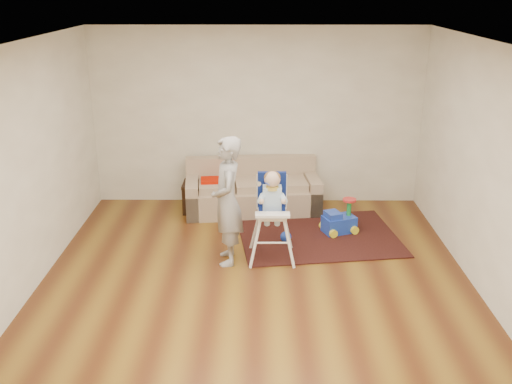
{
  "coord_description": "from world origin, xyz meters",
  "views": [
    {
      "loc": [
        0.05,
        -5.76,
        3.26
      ],
      "look_at": [
        0.0,
        0.4,
        1.0
      ],
      "focal_mm": 40.0,
      "sensor_mm": 36.0,
      "label": 1
    }
  ],
  "objects_px": {
    "sofa": "(253,187)",
    "adult": "(227,201)",
    "ride_on_toy": "(339,216)",
    "high_chair": "(272,217)",
    "side_table": "(198,197)",
    "toy_ball": "(286,237)"
  },
  "relations": [
    {
      "from": "sofa",
      "to": "adult",
      "type": "bearing_deg",
      "value": -105.43
    },
    {
      "from": "ride_on_toy",
      "to": "adult",
      "type": "height_order",
      "value": "adult"
    },
    {
      "from": "ride_on_toy",
      "to": "high_chair",
      "type": "bearing_deg",
      "value": -161.51
    },
    {
      "from": "sofa",
      "to": "side_table",
      "type": "bearing_deg",
      "value": 173.58
    },
    {
      "from": "side_table",
      "to": "ride_on_toy",
      "type": "bearing_deg",
      "value": -21.97
    },
    {
      "from": "sofa",
      "to": "side_table",
      "type": "distance_m",
      "value": 0.84
    },
    {
      "from": "toy_ball",
      "to": "adult",
      "type": "xyz_separation_m",
      "value": [
        -0.74,
        -0.52,
        0.71
      ]
    },
    {
      "from": "sofa",
      "to": "ride_on_toy",
      "type": "relative_size",
      "value": 4.37
    },
    {
      "from": "high_chair",
      "to": "side_table",
      "type": "bearing_deg",
      "value": 123.53
    },
    {
      "from": "high_chair",
      "to": "ride_on_toy",
      "type": "bearing_deg",
      "value": 39.1
    },
    {
      "from": "adult",
      "to": "toy_ball",
      "type": "bearing_deg",
      "value": 119.08
    },
    {
      "from": "ride_on_toy",
      "to": "adult",
      "type": "relative_size",
      "value": 0.3
    },
    {
      "from": "toy_ball",
      "to": "adult",
      "type": "distance_m",
      "value": 1.15
    },
    {
      "from": "sofa",
      "to": "side_table",
      "type": "relative_size",
      "value": 4.64
    },
    {
      "from": "toy_ball",
      "to": "sofa",
      "type": "bearing_deg",
      "value": 111.62
    },
    {
      "from": "ride_on_toy",
      "to": "high_chair",
      "type": "distance_m",
      "value": 1.27
    },
    {
      "from": "sofa",
      "to": "high_chair",
      "type": "xyz_separation_m",
      "value": [
        0.26,
        -1.59,
        0.17
      ]
    },
    {
      "from": "sofa",
      "to": "high_chair",
      "type": "height_order",
      "value": "high_chair"
    },
    {
      "from": "ride_on_toy",
      "to": "toy_ball",
      "type": "bearing_deg",
      "value": -176.58
    },
    {
      "from": "sofa",
      "to": "ride_on_toy",
      "type": "height_order",
      "value": "sofa"
    },
    {
      "from": "side_table",
      "to": "adult",
      "type": "xyz_separation_m",
      "value": [
        0.54,
        -1.68,
        0.57
      ]
    },
    {
      "from": "adult",
      "to": "sofa",
      "type": "bearing_deg",
      "value": 164.35
    }
  ]
}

